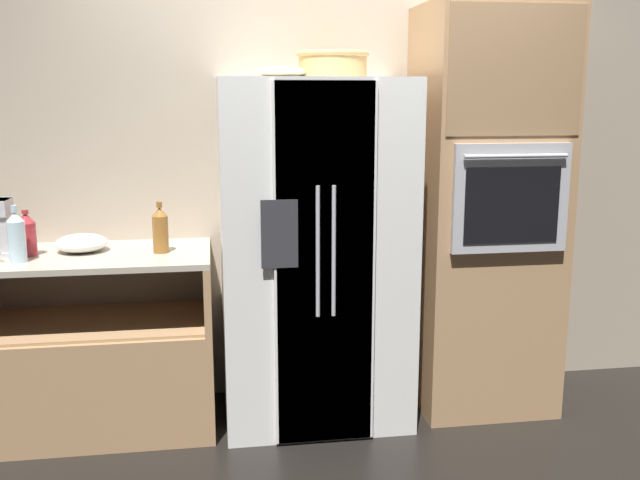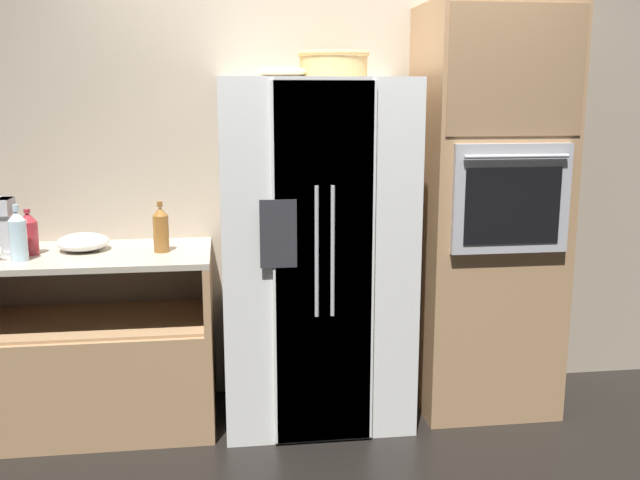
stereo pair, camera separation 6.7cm
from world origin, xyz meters
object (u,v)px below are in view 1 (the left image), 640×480
at_px(refrigerator, 314,254).
at_px(wicker_basket, 333,64).
at_px(bottle_tall, 160,230).
at_px(mixing_bowl, 81,243).
at_px(bottle_wide, 27,234).
at_px(wall_oven, 485,212).
at_px(fruit_bowl, 282,72).
at_px(bottle_short, 17,237).

bearing_deg(refrigerator, wicker_basket, 33.80).
xyz_separation_m(bottle_tall, mixing_bowl, (-0.40, 0.09, -0.07)).
distance_m(wicker_basket, mixing_bowl, 1.57).
xyz_separation_m(wicker_basket, bottle_wide, (-1.54, -0.04, -0.83)).
height_order(wall_oven, fruit_bowl, wall_oven).
bearing_deg(fruit_bowl, bottle_short, -173.17).
distance_m(refrigerator, bottle_tall, 0.80).
distance_m(bottle_wide, mixing_bowl, 0.26).
height_order(bottle_short, bottle_wide, bottle_short).
bearing_deg(mixing_bowl, bottle_short, -142.38).
relative_size(wicker_basket, fruit_bowl, 1.44).
bearing_deg(fruit_bowl, bottle_tall, -176.18).
distance_m(refrigerator, fruit_bowl, 0.94).
bearing_deg(mixing_bowl, bottle_tall, -12.16).
height_order(refrigerator, wall_oven, wall_oven).
distance_m(fruit_bowl, bottle_tall, 1.00).
height_order(wicker_basket, bottle_short, wicker_basket).
distance_m(wall_oven, fruit_bowl, 1.32).
bearing_deg(bottle_tall, bottle_wide, 177.76).
bearing_deg(mixing_bowl, fruit_bowl, -2.47).
distance_m(wicker_basket, bottle_wide, 1.75).
distance_m(bottle_short, bottle_wide, 0.14).
bearing_deg(bottle_wide, wicker_basket, 1.52).
xyz_separation_m(wall_oven, bottle_tall, (-1.73, -0.03, -0.04)).
height_order(wicker_basket, mixing_bowl, wicker_basket).
bearing_deg(wall_oven, wicker_basket, 177.50).
xyz_separation_m(bottle_short, mixing_bowl, (0.26, 0.20, -0.08)).
height_order(wicker_basket, fruit_bowl, wicker_basket).
bearing_deg(wall_oven, bottle_short, -176.59).
relative_size(fruit_bowl, mixing_bowl, 0.98).
height_order(refrigerator, bottle_tall, refrigerator).
bearing_deg(refrigerator, wall_oven, 2.11).
bearing_deg(mixing_bowl, bottle_wide, -166.01).
relative_size(wicker_basket, bottle_tall, 1.40).
bearing_deg(wicker_basket, bottle_short, -173.43).
distance_m(wall_oven, mixing_bowl, 2.13).
xyz_separation_m(refrigerator, wall_oven, (0.94, 0.03, 0.19)).
xyz_separation_m(refrigerator, bottle_wide, (-1.43, 0.03, 0.14)).
bearing_deg(bottle_wide, mixing_bowl, 13.99).
distance_m(wall_oven, wicker_basket, 1.14).
distance_m(wall_oven, bottle_tall, 1.73).
bearing_deg(wicker_basket, fruit_bowl, -174.76).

